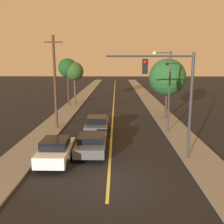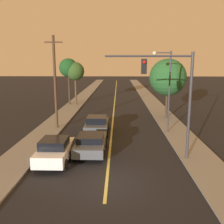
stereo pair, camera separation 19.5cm
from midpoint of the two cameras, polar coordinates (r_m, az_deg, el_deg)
The scene contains 13 objects.
ground_plane at distance 13.48m, azimuth -0.80°, elevation -15.84°, with size 200.00×200.00×0.00m, color black.
road_surface at distance 48.38m, azimuth 0.89°, elevation 4.01°, with size 9.19×80.00×0.01m.
sidewalk_left at distance 48.78m, azimuth -6.01°, elevation 4.07°, with size 2.50×80.00×0.12m.
sidewalk_right at distance 48.66m, azimuth 7.80°, elevation 4.01°, with size 2.50×80.00×0.12m.
car_near_lane_front at distance 17.25m, azimuth -4.54°, elevation -7.08°, with size 2.07×4.24×1.34m.
car_near_lane_second at distance 21.97m, azimuth -3.21°, elevation -2.88°, with size 2.03×4.02×1.52m.
car_outer_lane_front at distance 15.94m, azimuth -12.53°, elevation -8.53°, with size 1.91×3.90×1.58m.
traffic_signal_mast at distance 15.69m, azimuth 13.73°, elevation 5.43°, with size 5.31×0.42×6.64m.
streetlamp_right at distance 21.83m, azimuth 12.35°, elevation 6.92°, with size 1.62×0.36×6.96m.
utility_pole_left at distance 23.43m, azimuth -12.65°, elevation 6.93°, with size 1.60×0.24×8.37m.
tree_left_near at distance 36.37m, azimuth -8.26°, elevation 9.15°, with size 2.61×2.61×6.08m.
tree_left_far at distance 36.68m, azimuth -9.76°, elevation 9.87°, with size 2.65×2.65×6.58m.
tree_right_near at distance 27.64m, azimuth 12.81°, elevation 7.72°, with size 3.95×3.95×6.42m.
Camera 2 is at (0.59, -11.98, 6.15)m, focal length 40.00 mm.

